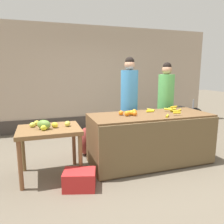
# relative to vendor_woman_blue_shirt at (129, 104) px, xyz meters

# --- Properties ---
(ground_plane) EXTENTS (24.00, 24.00, 0.00)m
(ground_plane) POSITION_rel_vendor_woman_blue_shirt_xyz_m (-0.24, -0.68, -0.95)
(ground_plane) COLOR #665B4C
(market_wall_back) EXTENTS (7.12, 0.23, 2.81)m
(market_wall_back) POSITION_rel_vendor_woman_blue_shirt_xyz_m (-0.24, 2.04, 0.42)
(market_wall_back) COLOR tan
(market_wall_back) RESTS_ON ground
(fruit_stall_counter) EXTENTS (2.12, 0.90, 0.88)m
(fruit_stall_counter) POSITION_rel_vendor_woman_blue_shirt_xyz_m (0.12, -0.70, -0.52)
(fruit_stall_counter) COLOR brown
(fruit_stall_counter) RESTS_ON ground
(side_table_wooden) EXTENTS (0.92, 0.73, 0.77)m
(side_table_wooden) POSITION_rel_vendor_woman_blue_shirt_xyz_m (-1.60, -0.68, -0.29)
(side_table_wooden) COLOR brown
(side_table_wooden) RESTS_ON ground
(banana_bunch_pile) EXTENTS (0.74, 0.73, 0.07)m
(banana_bunch_pile) POSITION_rel_vendor_woman_blue_shirt_xyz_m (0.52, -0.61, -0.05)
(banana_bunch_pile) COLOR yellow
(banana_bunch_pile) RESTS_ON fruit_stall_counter
(orange_pile) EXTENTS (0.34, 0.23, 0.09)m
(orange_pile) POSITION_rel_vendor_woman_blue_shirt_xyz_m (-0.26, -0.66, -0.03)
(orange_pile) COLOR orange
(orange_pile) RESTS_ON fruit_stall_counter
(mango_papaya_pile) EXTENTS (0.64, 0.48, 0.14)m
(mango_papaya_pile) POSITION_rel_vendor_woman_blue_shirt_xyz_m (-1.64, -0.69, -0.13)
(mango_papaya_pile) COLOR yellow
(mango_papaya_pile) RESTS_ON side_table_wooden
(vendor_woman_blue_shirt) EXTENTS (0.34, 0.34, 1.89)m
(vendor_woman_blue_shirt) POSITION_rel_vendor_woman_blue_shirt_xyz_m (0.00, 0.00, 0.00)
(vendor_woman_blue_shirt) COLOR #33333D
(vendor_woman_blue_shirt) RESTS_ON ground
(vendor_woman_green_shirt) EXTENTS (0.34, 0.34, 1.80)m
(vendor_woman_green_shirt) POSITION_rel_vendor_woman_blue_shirt_xyz_m (0.88, 0.06, -0.05)
(vendor_woman_green_shirt) COLOR #33333D
(vendor_woman_green_shirt) RESTS_ON ground
(parked_motorcycle) EXTENTS (1.60, 0.18, 0.88)m
(parked_motorcycle) POSITION_rel_vendor_woman_blue_shirt_xyz_m (1.73, 0.74, -0.55)
(parked_motorcycle) COLOR black
(parked_motorcycle) RESTS_ON ground
(produce_crate) EXTENTS (0.51, 0.43, 0.26)m
(produce_crate) POSITION_rel_vendor_woman_blue_shirt_xyz_m (-1.24, -1.21, -0.82)
(produce_crate) COLOR red
(produce_crate) RESTS_ON ground
(produce_sack) EXTENTS (0.45, 0.47, 0.54)m
(produce_sack) POSITION_rel_vendor_woman_blue_shirt_xyz_m (-0.88, 0.01, -0.68)
(produce_sack) COLOR maroon
(produce_sack) RESTS_ON ground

